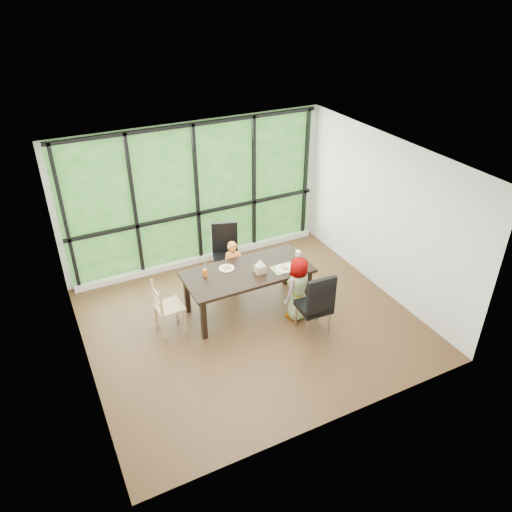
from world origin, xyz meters
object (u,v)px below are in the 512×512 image
dining_table (248,290)px  orange_cup (205,273)px  white_mug (298,253)px  chair_window_leather (226,255)px  plate_far (227,268)px  plate_near (284,269)px  child_toddler (233,268)px  chair_end_beech (169,307)px  child_older (297,289)px  chair_interior_leather (314,302)px  green_cup (302,263)px  tissue_box (260,269)px

dining_table → orange_cup: orange_cup is taller
dining_table → white_mug: size_ratio=22.64×
chair_window_leather → orange_cup: bearing=-113.6°
plate_far → plate_near: bearing=-27.0°
child_toddler → white_mug: 1.14m
chair_end_beech → child_older: child_older is taller
child_toddler → child_older: child_older is taller
dining_table → chair_window_leather: chair_window_leather is taller
chair_window_leather → child_older: child_older is taller
chair_interior_leather → green_cup: chair_interior_leather is taller
chair_window_leather → green_cup: chair_window_leather is taller
chair_end_beech → plate_near: bearing=-100.7°
chair_window_leather → green_cup: bearing=-37.7°
chair_interior_leather → green_cup: size_ratio=9.88×
dining_table → chair_interior_leather: bearing=-55.9°
chair_interior_leather → chair_end_beech: chair_interior_leather is taller
dining_table → child_older: child_older is taller
white_mug → tissue_box: tissue_box is taller
dining_table → tissue_box: size_ratio=13.35×
green_cup → chair_interior_leather: bearing=-105.5°
chair_end_beech → orange_cup: size_ratio=8.03×
green_cup → child_toddler: bearing=135.8°
chair_window_leather → plate_near: chair_window_leather is taller
chair_interior_leather → white_mug: chair_interior_leather is taller
plate_far → orange_cup: bearing=-173.8°
orange_cup → chair_window_leather: bearing=48.5°
dining_table → child_toddler: (-0.00, 0.57, 0.11)m
child_older → orange_cup: (-1.27, 0.70, 0.26)m
plate_near → tissue_box: bearing=168.0°
chair_end_beech → white_mug: bearing=-92.7°
dining_table → tissue_box: (0.16, -0.13, 0.44)m
child_toddler → chair_interior_leather: bearing=-48.3°
tissue_box → child_older: bearing=-41.8°
child_older → green_cup: bearing=-154.5°
chair_window_leather → tissue_box: size_ratio=7.05×
plate_far → child_older: bearing=-40.0°
chair_end_beech → white_mug: chair_end_beech is taller
child_toddler → plate_near: size_ratio=3.56×
green_cup → white_mug: (0.11, 0.30, -0.01)m
plate_far → chair_interior_leather: bearing=-51.5°
chair_end_beech → plate_near: (1.87, -0.25, 0.31)m
plate_far → white_mug: size_ratio=2.77×
chair_window_leather → plate_far: size_ratio=4.32×
chair_window_leather → plate_far: bearing=-94.6°
child_toddler → orange_cup: bearing=-129.8°
child_older → orange_cup: bearing=-52.0°
child_toddler → tissue_box: (0.16, -0.71, 0.33)m
child_older → dining_table: bearing=-64.7°
chair_window_leather → child_older: bearing=-50.9°
plate_near → white_mug: 0.49m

